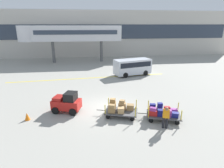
% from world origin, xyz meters
% --- Properties ---
extents(ground_plane, '(120.00, 120.00, 0.00)m').
position_xyz_m(ground_plane, '(0.00, 0.00, 0.00)').
color(ground_plane, '#9E9B91').
extents(apron_lead_line, '(19.63, 1.76, 0.01)m').
position_xyz_m(apron_lead_line, '(-0.94, 8.96, 0.00)').
color(apron_lead_line, yellow).
rests_on(apron_lead_line, ground_plane).
extents(terminal_building, '(59.78, 2.51, 9.20)m').
position_xyz_m(terminal_building, '(0.00, 25.98, 4.61)').
color(terminal_building, '#BCB7AD').
rests_on(terminal_building, ground_plane).
extents(jet_bridge, '(17.46, 3.00, 6.29)m').
position_xyz_m(jet_bridge, '(-4.61, 19.99, 4.94)').
color(jet_bridge, silver).
rests_on(jet_bridge, ground_plane).
extents(baggage_tug, '(2.33, 1.74, 1.58)m').
position_xyz_m(baggage_tug, '(-2.84, -0.29, 0.75)').
color(baggage_tug, red).
rests_on(baggage_tug, ground_plane).
extents(baggage_cart_lead, '(3.08, 2.02, 1.17)m').
position_xyz_m(baggage_cart_lead, '(1.05, -1.43, 0.56)').
color(baggage_cart_lead, '#4C4C4F').
rests_on(baggage_cart_lead, ground_plane).
extents(baggage_cart_middle, '(3.08, 2.02, 1.12)m').
position_xyz_m(baggage_cart_middle, '(3.93, -2.39, 0.54)').
color(baggage_cart_middle, '#4C4C4F').
rests_on(baggage_cart_middle, ground_plane).
extents(baggage_handler, '(0.51, 0.53, 1.56)m').
position_xyz_m(baggage_handler, '(3.64, -3.59, 0.87)').
color(baggage_handler, black).
rests_on(baggage_handler, ground_plane).
extents(shuttle_van, '(5.14, 3.14, 2.10)m').
position_xyz_m(shuttle_van, '(4.66, 9.77, 1.23)').
color(shuttle_van, silver).
rests_on(shuttle_van, ground_plane).
extents(safety_cone_near, '(0.36, 0.36, 0.55)m').
position_xyz_m(safety_cone_near, '(-5.51, -1.26, 0.28)').
color(safety_cone_near, orange).
rests_on(safety_cone_near, ground_plane).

